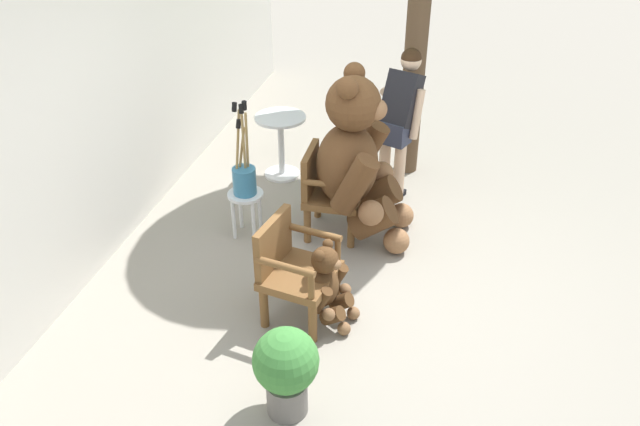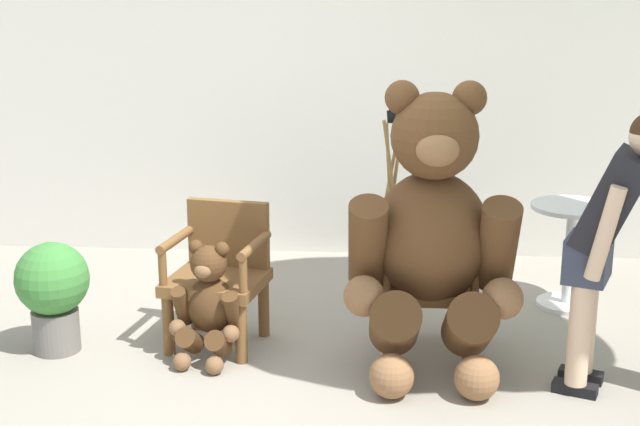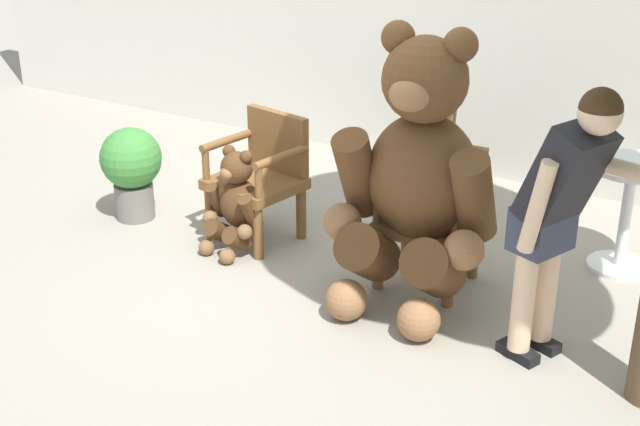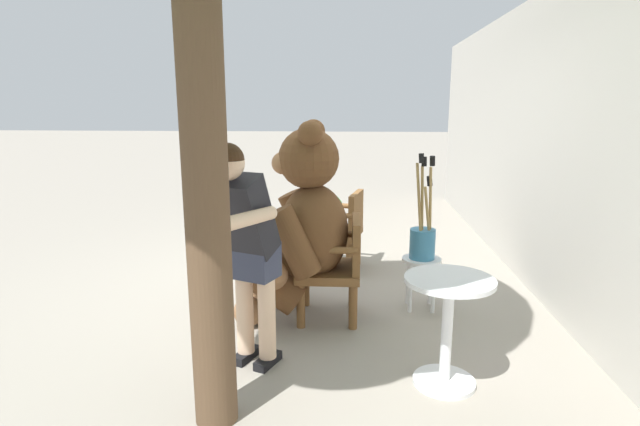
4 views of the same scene
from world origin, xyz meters
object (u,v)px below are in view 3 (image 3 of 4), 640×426
teddy_bear_large (417,173)px  potted_plant (132,167)px  brush_bucket (446,141)px  person_visitor (561,203)px  teddy_bear_small (236,202)px  wooden_chair_right (433,212)px  white_stool (443,181)px  wooden_chair_left (261,174)px  round_side_table (627,204)px

teddy_bear_large → potted_plant: 2.28m
brush_bucket → person_visitor: bearing=-48.5°
teddy_bear_small → person_visitor: (2.19, -0.27, 0.56)m
wooden_chair_right → person_visitor: (0.91, -0.55, 0.46)m
white_stool → wooden_chair_left: bearing=-144.1°
wooden_chair_left → potted_plant: size_ratio=1.26×
wooden_chair_left → brush_bucket: size_ratio=0.94×
brush_bucket → potted_plant: 2.23m
round_side_table → white_stool: bearing=-179.6°
wooden_chair_left → wooden_chair_right: same height
teddy_bear_large → potted_plant: bearing=178.5°
white_stool → brush_bucket: bearing=13.1°
wooden_chair_right → brush_bucket: 0.80m
teddy_bear_small → round_side_table: teddy_bear_small is taller
teddy_bear_large → round_side_table: size_ratio=2.29×
round_side_table → potted_plant: 3.38m
teddy_bear_large → white_stool: teddy_bear_large is taller
wooden_chair_right → round_side_table: 1.25m
wooden_chair_left → round_side_table: wooden_chair_left is taller
teddy_bear_large → potted_plant: size_ratio=2.43×
wooden_chair_right → round_side_table: bearing=36.8°
person_visitor → potted_plant: size_ratio=2.28×
white_stool → brush_bucket: 0.30m
wooden_chair_right → teddy_bear_large: size_ratio=0.52×
person_visitor → round_side_table: bearing=85.8°
teddy_bear_large → teddy_bear_small: size_ratio=2.29×
wooden_chair_left → round_side_table: 2.39m
wooden_chair_right → round_side_table: (1.00, 0.75, -0.01)m
teddy_bear_large → person_visitor: teddy_bear_large is taller
white_stool → potted_plant: 2.21m
brush_bucket → round_side_table: 1.25m
round_side_table → brush_bucket: bearing=-179.7°
round_side_table → potted_plant: round_side_table is taller
person_visitor → brush_bucket: size_ratio=1.69×
white_stool → wooden_chair_right: bearing=-72.2°
wooden_chair_right → brush_bucket: bearing=107.6°
person_visitor → potted_plant: 3.20m
wooden_chair_right → round_side_table: wooden_chair_right is taller
wooden_chair_left → white_stool: size_ratio=1.87×
potted_plant → wooden_chair_right: bearing=5.5°
wooden_chair_left → potted_plant: wooden_chair_left is taller
wooden_chair_right → teddy_bear_large: (0.00, -0.27, 0.35)m
wooden_chair_left → round_side_table: bearing=18.3°
teddy_bear_small → brush_bucket: (1.05, 1.02, 0.30)m
teddy_bear_small → potted_plant: 0.95m
wooden_chair_right → white_stool: size_ratio=1.87×
wooden_chair_left → teddy_bear_small: size_ratio=1.19×
wooden_chair_right → white_stool: wooden_chair_right is taller
teddy_bear_large → round_side_table: 1.47m
brush_bucket → potted_plant: brush_bucket is taller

